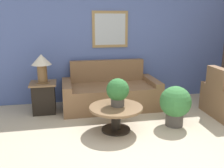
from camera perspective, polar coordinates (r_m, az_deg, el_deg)
name	(u,v)px	position (r m, az deg, el deg)	size (l,w,h in m)	color
ground_plane	(164,160)	(3.60, 11.78, -16.54)	(20.00, 20.00, 0.00)	#BCAD93
wall_back	(119,43)	(5.76, 1.65, 9.25)	(7.29, 0.09, 2.60)	#5166A8
couch_main	(110,93)	(5.35, -0.39, -2.07)	(2.01, 1.00, 0.96)	brown
coffee_table	(116,113)	(4.22, 0.91, -6.65)	(0.90, 0.90, 0.43)	black
side_table	(44,97)	(5.22, -15.28, -2.91)	(0.51, 0.51, 0.62)	black
table_lamp	(42,64)	(5.07, -15.79, 4.43)	(0.39, 0.39, 0.56)	brown
potted_plant_on_table	(118,91)	(4.14, 1.32, -1.64)	(0.38, 0.38, 0.47)	#4C4742
potted_plant_floor	(175,104)	(4.53, 14.27, -4.40)	(0.55, 0.55, 0.72)	#4C4742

